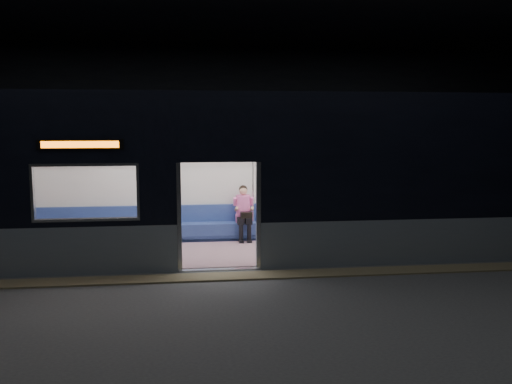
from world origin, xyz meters
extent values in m
cube|color=#47494C|center=(0.00, 0.00, -0.01)|extent=(24.00, 14.00, 0.01)
cube|color=black|center=(0.00, 6.98, 2.50)|extent=(24.00, 0.04, 5.00)
cube|color=black|center=(0.00, -6.98, 2.50)|extent=(24.00, 0.04, 5.00)
cube|color=#8C7F59|center=(0.00, 0.55, 0.01)|extent=(22.80, 0.50, 0.03)
cube|color=gray|center=(4.85, 1.06, 0.45)|extent=(8.30, 0.12, 0.90)
cube|color=black|center=(4.85, 1.06, 2.05)|extent=(8.30, 0.12, 2.30)
cube|color=black|center=(0.00, 1.06, 2.62)|extent=(1.40, 0.12, 1.15)
cube|color=#B7BABC|center=(-0.74, 1.06, 1.02)|extent=(0.08, 0.14, 2.05)
cube|color=#B7BABC|center=(0.74, 1.06, 1.02)|extent=(0.08, 0.14, 2.05)
cube|color=black|center=(-2.45, 0.98, 2.39)|extent=(1.50, 0.04, 0.18)
cube|color=orange|center=(-2.45, 0.97, 2.39)|extent=(1.34, 0.03, 0.12)
cube|color=silver|center=(0.00, 3.94, 1.60)|extent=(18.00, 0.12, 3.20)
cube|color=black|center=(0.00, 2.50, 3.28)|extent=(18.00, 3.00, 0.15)
cube|color=#7B5A63|center=(0.00, 2.50, 0.02)|extent=(17.76, 2.76, 0.04)
cube|color=silver|center=(0.00, 2.50, 2.35)|extent=(17.76, 2.76, 0.10)
cube|color=navy|center=(0.00, 3.62, 0.24)|extent=(11.00, 0.48, 0.41)
cube|color=navy|center=(0.00, 3.81, 0.65)|extent=(11.00, 0.10, 0.40)
cube|color=gray|center=(-3.30, 1.41, 0.24)|extent=(4.40, 0.48, 0.41)
cube|color=gray|center=(3.30, 1.41, 0.24)|extent=(4.40, 0.48, 0.41)
cylinder|color=silver|center=(-0.95, 1.37, 1.17)|extent=(0.04, 0.04, 2.26)
cylinder|color=silver|center=(-0.95, 3.63, 1.17)|extent=(0.04, 0.04, 2.26)
cylinder|color=silver|center=(0.95, 1.37, 1.17)|extent=(0.04, 0.04, 2.26)
cylinder|color=silver|center=(0.95, 3.63, 1.17)|extent=(0.04, 0.04, 2.26)
cylinder|color=silver|center=(0.00, 3.58, 1.95)|extent=(11.00, 0.03, 0.03)
cube|color=black|center=(0.62, 3.41, 0.52)|extent=(0.15, 0.42, 0.14)
cube|color=black|center=(0.81, 3.41, 0.52)|extent=(0.15, 0.42, 0.14)
cylinder|color=black|center=(0.62, 3.22, 0.26)|extent=(0.10, 0.10, 0.43)
cylinder|color=black|center=(0.81, 3.22, 0.26)|extent=(0.10, 0.10, 0.43)
cube|color=pink|center=(0.72, 3.59, 0.54)|extent=(0.36, 0.20, 0.18)
cylinder|color=pink|center=(0.72, 3.62, 0.85)|extent=(0.36, 0.36, 0.47)
sphere|color=tan|center=(0.72, 3.60, 1.19)|extent=(0.19, 0.19, 0.19)
sphere|color=black|center=(0.72, 3.63, 1.22)|extent=(0.20, 0.20, 0.20)
cube|color=black|center=(0.76, 3.35, 0.66)|extent=(0.31, 0.29, 0.13)
cube|color=white|center=(2.72, 3.85, 1.48)|extent=(1.02, 0.03, 0.66)
camera|label=1|loc=(-0.57, -8.94, 2.75)|focal=38.00mm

